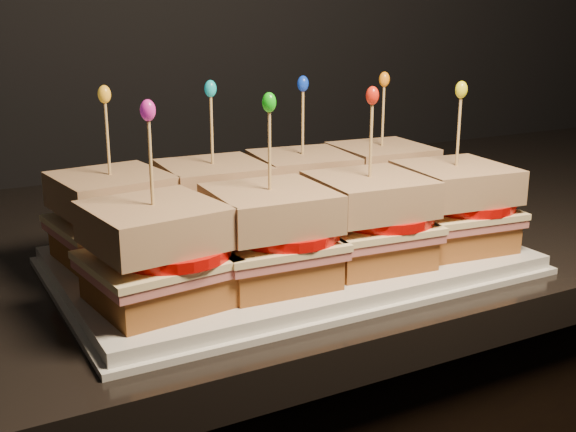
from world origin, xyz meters
TOP-DOWN VIEW (x-y plane):
  - granite_slab at (0.67, 1.67)m, footprint 2.37×0.68m
  - platter at (0.51, 1.51)m, footprint 0.44×0.27m
  - platter_rim at (0.51, 1.51)m, footprint 0.45×0.28m
  - sandwich_0_bread_bot at (0.35, 1.57)m, footprint 0.11×0.11m
  - sandwich_0_ham at (0.35, 1.57)m, footprint 0.12×0.11m
  - sandwich_0_cheese at (0.35, 1.57)m, footprint 0.12×0.12m
  - sandwich_0_tomato at (0.36, 1.56)m, footprint 0.10×0.10m
  - sandwich_0_bread_top at (0.35, 1.57)m, footprint 0.11×0.11m
  - sandwich_0_pick at (0.35, 1.57)m, footprint 0.00×0.00m
  - sandwich_0_frill at (0.35, 1.57)m, footprint 0.01×0.01m
  - sandwich_1_bread_bot at (0.46, 1.57)m, footprint 0.10×0.10m
  - sandwich_1_ham at (0.46, 1.57)m, footprint 0.11×0.11m
  - sandwich_1_cheese at (0.46, 1.57)m, footprint 0.11×0.11m
  - sandwich_1_tomato at (0.47, 1.56)m, footprint 0.10×0.10m
  - sandwich_1_bread_top at (0.46, 1.57)m, footprint 0.10×0.10m
  - sandwich_1_pick at (0.46, 1.57)m, footprint 0.00×0.00m
  - sandwich_1_frill at (0.46, 1.57)m, footprint 0.01×0.01m
  - sandwich_2_bread_bot at (0.56, 1.57)m, footprint 0.11×0.11m
  - sandwich_2_ham at (0.56, 1.57)m, footprint 0.12×0.12m
  - sandwich_2_cheese at (0.56, 1.57)m, footprint 0.12×0.12m
  - sandwich_2_tomato at (0.57, 1.56)m, footprint 0.10×0.10m
  - sandwich_2_bread_top at (0.56, 1.57)m, footprint 0.11×0.11m
  - sandwich_2_pick at (0.56, 1.57)m, footprint 0.00×0.00m
  - sandwich_2_frill at (0.56, 1.57)m, footprint 0.01×0.01m
  - sandwich_3_bread_bot at (0.66, 1.57)m, footprint 0.10×0.10m
  - sandwich_3_ham at (0.66, 1.57)m, footprint 0.11×0.11m
  - sandwich_3_cheese at (0.66, 1.57)m, footprint 0.12×0.11m
  - sandwich_3_tomato at (0.68, 1.56)m, footprint 0.10×0.10m
  - sandwich_3_bread_top at (0.66, 1.57)m, footprint 0.11×0.11m
  - sandwich_3_pick at (0.66, 1.57)m, footprint 0.00×0.00m
  - sandwich_3_frill at (0.66, 1.57)m, footprint 0.01×0.01m
  - sandwich_4_bread_bot at (0.35, 1.44)m, footprint 0.11×0.11m
  - sandwich_4_ham at (0.35, 1.44)m, footprint 0.12×0.11m
  - sandwich_4_cheese at (0.35, 1.44)m, footprint 0.12×0.12m
  - sandwich_4_tomato at (0.36, 1.44)m, footprint 0.10×0.10m
  - sandwich_4_bread_top at (0.35, 1.44)m, footprint 0.11×0.11m
  - sandwich_4_pick at (0.35, 1.44)m, footprint 0.00×0.00m
  - sandwich_4_frill at (0.35, 1.44)m, footprint 0.01×0.01m
  - sandwich_5_bread_bot at (0.46, 1.44)m, footprint 0.10×0.10m
  - sandwich_5_ham at (0.46, 1.44)m, footprint 0.11×0.11m
  - sandwich_5_cheese at (0.46, 1.44)m, footprint 0.11×0.11m
  - sandwich_5_tomato at (0.47, 1.44)m, footprint 0.10×0.10m
  - sandwich_5_bread_top at (0.46, 1.44)m, footprint 0.10×0.10m
  - sandwich_5_pick at (0.46, 1.44)m, footprint 0.00×0.00m
  - sandwich_5_frill at (0.46, 1.44)m, footprint 0.01×0.01m
  - sandwich_6_bread_bot at (0.56, 1.44)m, footprint 0.10×0.10m
  - sandwich_6_ham at (0.56, 1.44)m, footprint 0.11×0.11m
  - sandwich_6_cheese at (0.56, 1.44)m, footprint 0.12×0.11m
  - sandwich_6_tomato at (0.57, 1.44)m, footprint 0.10×0.10m
  - sandwich_6_bread_top at (0.56, 1.44)m, footprint 0.11×0.11m
  - sandwich_6_pick at (0.56, 1.44)m, footprint 0.00×0.00m
  - sandwich_6_frill at (0.56, 1.44)m, footprint 0.01×0.01m
  - sandwich_7_bread_bot at (0.66, 1.44)m, footprint 0.11×0.11m
  - sandwich_7_ham at (0.66, 1.44)m, footprint 0.12×0.11m
  - sandwich_7_cheese at (0.66, 1.44)m, footprint 0.12×0.12m
  - sandwich_7_tomato at (0.68, 1.44)m, footprint 0.10×0.10m
  - sandwich_7_bread_top at (0.66, 1.44)m, footprint 0.11×0.11m
  - sandwich_7_pick at (0.66, 1.44)m, footprint 0.00×0.00m
  - sandwich_7_frill at (0.66, 1.44)m, footprint 0.01×0.01m

SIDE VIEW (x-z plane):
  - granite_slab at x=0.67m, z-range 0.87..0.91m
  - platter_rim at x=0.51m, z-range 0.91..0.91m
  - platter at x=0.51m, z-range 0.91..0.92m
  - sandwich_0_bread_bot at x=0.35m, z-range 0.92..0.95m
  - sandwich_1_bread_bot at x=0.46m, z-range 0.92..0.95m
  - sandwich_2_bread_bot at x=0.56m, z-range 0.92..0.95m
  - sandwich_3_bread_bot at x=0.66m, z-range 0.92..0.95m
  - sandwich_4_bread_bot at x=0.35m, z-range 0.92..0.95m
  - sandwich_5_bread_bot at x=0.46m, z-range 0.92..0.95m
  - sandwich_6_bread_bot at x=0.56m, z-range 0.92..0.95m
  - sandwich_7_bread_bot at x=0.66m, z-range 0.92..0.95m
  - sandwich_0_ham at x=0.35m, z-range 0.95..0.96m
  - sandwich_1_ham at x=0.46m, z-range 0.95..0.96m
  - sandwich_2_ham at x=0.56m, z-range 0.95..0.96m
  - sandwich_3_ham at x=0.66m, z-range 0.95..0.96m
  - sandwich_4_ham at x=0.35m, z-range 0.95..0.96m
  - sandwich_5_ham at x=0.46m, z-range 0.95..0.96m
  - sandwich_6_ham at x=0.56m, z-range 0.95..0.96m
  - sandwich_7_ham at x=0.66m, z-range 0.95..0.96m
  - sandwich_0_cheese at x=0.35m, z-range 0.96..0.96m
  - sandwich_1_cheese at x=0.46m, z-range 0.96..0.96m
  - sandwich_2_cheese at x=0.56m, z-range 0.96..0.96m
  - sandwich_3_cheese at x=0.66m, z-range 0.96..0.96m
  - sandwich_4_cheese at x=0.35m, z-range 0.96..0.96m
  - sandwich_5_cheese at x=0.46m, z-range 0.96..0.96m
  - sandwich_6_cheese at x=0.56m, z-range 0.96..0.96m
  - sandwich_7_cheese at x=0.66m, z-range 0.96..0.96m
  - sandwich_0_tomato at x=0.36m, z-range 0.96..0.97m
  - sandwich_1_tomato at x=0.47m, z-range 0.96..0.97m
  - sandwich_2_tomato at x=0.57m, z-range 0.96..0.97m
  - sandwich_3_tomato at x=0.68m, z-range 0.96..0.97m
  - sandwich_4_tomato at x=0.36m, z-range 0.96..0.97m
  - sandwich_5_tomato at x=0.47m, z-range 0.96..0.97m
  - sandwich_6_tomato at x=0.57m, z-range 0.96..0.97m
  - sandwich_7_tomato at x=0.68m, z-range 0.96..0.97m
  - sandwich_0_bread_top at x=0.35m, z-range 0.97..1.01m
  - sandwich_1_bread_top at x=0.46m, z-range 0.97..1.01m
  - sandwich_2_bread_top at x=0.56m, z-range 0.97..1.01m
  - sandwich_3_bread_top at x=0.66m, z-range 0.97..1.01m
  - sandwich_4_bread_top at x=0.35m, z-range 0.97..1.01m
  - sandwich_5_bread_top at x=0.46m, z-range 0.97..1.01m
  - sandwich_6_bread_top at x=0.56m, z-range 0.97..1.01m
  - sandwich_7_bread_top at x=0.66m, z-range 0.97..1.01m
  - sandwich_0_pick at x=0.35m, z-range 0.99..1.08m
  - sandwich_1_pick at x=0.46m, z-range 0.99..1.08m
  - sandwich_2_pick at x=0.56m, z-range 0.99..1.08m
  - sandwich_3_pick at x=0.66m, z-range 0.99..1.08m
  - sandwich_4_pick at x=0.35m, z-range 0.99..1.08m
  - sandwich_5_pick at x=0.46m, z-range 0.99..1.08m
  - sandwich_6_pick at x=0.56m, z-range 0.99..1.08m
  - sandwich_7_pick at x=0.66m, z-range 0.99..1.08m
  - sandwich_0_frill at x=0.35m, z-range 1.07..1.09m
  - sandwich_1_frill at x=0.46m, z-range 1.07..1.09m
  - sandwich_2_frill at x=0.56m, z-range 1.07..1.09m
  - sandwich_3_frill at x=0.66m, z-range 1.07..1.09m
  - sandwich_4_frill at x=0.35m, z-range 1.07..1.09m
  - sandwich_5_frill at x=0.46m, z-range 1.07..1.09m
  - sandwich_6_frill at x=0.56m, z-range 1.07..1.09m
  - sandwich_7_frill at x=0.66m, z-range 1.07..1.09m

